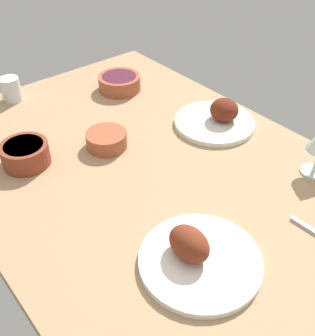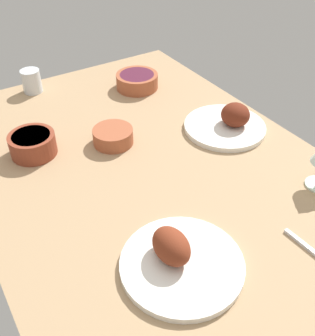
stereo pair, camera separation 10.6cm
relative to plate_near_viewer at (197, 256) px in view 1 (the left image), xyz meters
The scene contains 7 objects.
dining_table 30.45cm from the plate_near_viewer, 155.92° to the left, with size 140.00×90.00×4.00cm, color tan.
plate_near_viewer is the anchor object (origin of this frame).
plate_far_side 54.50cm from the plate_near_viewer, 129.09° to the left, with size 24.93×24.93×8.40cm.
bowl_onions 79.60cm from the plate_near_viewer, 156.06° to the left, with size 14.88×14.88×5.23cm.
bowl_cream 55.41cm from the plate_near_viewer, 167.20° to the right, with size 12.89×12.89×6.18cm.
bowl_sauce 47.50cm from the plate_near_viewer, 168.98° to the left, with size 11.74×11.74×4.60cm.
water_tumbler 90.08cm from the plate_near_viewer, behind, with size 6.63×6.63×8.03cm, color silver.
Camera 1 is at (63.32, -52.61, 72.26)cm, focal length 42.90 mm.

